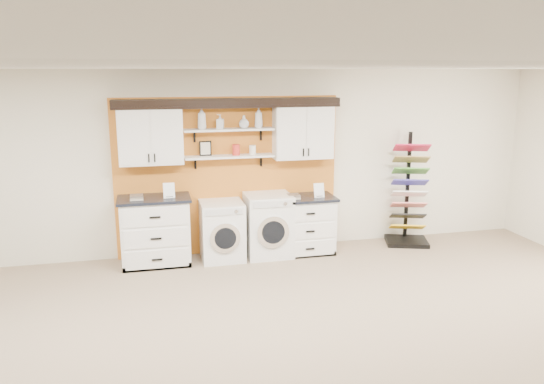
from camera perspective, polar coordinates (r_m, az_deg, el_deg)
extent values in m
plane|color=white|center=(4.10, 3.48, 13.19)|extent=(10.00, 10.00, 0.00)
plane|color=silver|center=(8.13, -4.79, 3.15)|extent=(10.00, 0.00, 10.00)
cube|color=#C56F21|center=(8.13, -4.73, 1.72)|extent=(3.40, 0.07, 2.40)
cube|color=white|center=(7.78, -12.94, 6.00)|extent=(0.90, 0.34, 0.84)
cube|color=white|center=(7.61, -14.59, 5.75)|extent=(0.42, 0.01, 0.78)
cube|color=white|center=(7.61, -11.26, 5.93)|extent=(0.42, 0.01, 0.78)
cube|color=white|center=(8.11, 3.32, 6.58)|extent=(0.90, 0.34, 0.84)
cube|color=white|center=(7.89, 2.15, 6.41)|extent=(0.42, 0.01, 0.78)
cube|color=white|center=(8.01, 5.20, 6.47)|extent=(0.42, 0.01, 0.78)
cube|color=white|center=(7.91, -4.59, 3.84)|extent=(1.32, 0.28, 0.03)
cube|color=white|center=(7.86, -4.65, 6.72)|extent=(1.32, 0.28, 0.03)
cube|color=black|center=(7.85, -4.72, 9.64)|extent=(3.30, 0.40, 0.10)
cube|color=black|center=(7.66, -4.50, 9.11)|extent=(3.30, 0.04, 0.04)
cube|color=black|center=(7.90, -7.18, 4.68)|extent=(0.18, 0.02, 0.22)
cube|color=beige|center=(7.89, -7.18, 4.67)|extent=(0.14, 0.01, 0.18)
cylinder|color=red|center=(7.92, -3.89, 4.55)|extent=(0.11, 0.11, 0.16)
cylinder|color=silver|center=(7.96, -2.11, 4.54)|extent=(0.10, 0.10, 0.14)
cube|color=white|center=(7.92, -12.41, -4.22)|extent=(0.96, 0.60, 0.96)
cube|color=black|center=(7.81, -12.21, -7.92)|extent=(0.96, 0.06, 0.07)
cube|color=black|center=(7.79, -12.59, -0.68)|extent=(1.03, 0.66, 0.04)
cube|color=white|center=(7.54, -12.48, -2.64)|extent=(0.88, 0.02, 0.27)
cube|color=white|center=(7.63, -12.37, -4.89)|extent=(0.88, 0.02, 0.27)
cube|color=white|center=(7.73, -12.25, -7.08)|extent=(0.88, 0.02, 0.27)
cube|color=white|center=(8.26, 3.49, -3.60)|extent=(0.85, 0.60, 0.85)
cube|color=black|center=(8.14, 4.00, -6.79)|extent=(0.85, 0.06, 0.07)
cube|color=black|center=(8.15, 3.53, -0.59)|extent=(0.91, 0.66, 0.04)
cube|color=white|center=(7.91, 4.15, -2.30)|extent=(0.78, 0.02, 0.24)
cube|color=white|center=(7.98, 4.12, -4.21)|extent=(0.78, 0.02, 0.24)
cube|color=white|center=(8.07, 4.09, -6.08)|extent=(0.78, 0.02, 0.24)
cube|color=white|center=(8.00, -5.42, -4.12)|extent=(0.63, 0.66, 0.88)
cube|color=silver|center=(7.57, -5.12, -2.15)|extent=(0.54, 0.02, 0.09)
cylinder|color=silver|center=(7.68, -5.06, -4.94)|extent=(0.44, 0.05, 0.44)
cylinder|color=black|center=(7.66, -5.04, -4.99)|extent=(0.31, 0.03, 0.31)
cube|color=white|center=(8.10, -0.44, -3.53)|extent=(0.68, 0.66, 0.96)
cube|color=silver|center=(7.68, 0.11, -1.31)|extent=(0.58, 0.02, 0.10)
cylinder|color=silver|center=(7.80, 0.11, -4.32)|extent=(0.48, 0.05, 0.48)
cylinder|color=black|center=(7.77, 0.15, -4.37)|extent=(0.34, 0.03, 0.34)
cube|color=black|center=(9.03, 14.25, -5.16)|extent=(0.80, 0.73, 0.07)
cube|color=black|center=(8.99, 14.37, 0.71)|extent=(0.07, 0.07, 1.76)
cube|color=yellow|center=(8.98, 14.32, -3.65)|extent=(0.62, 0.46, 0.16)
cube|color=black|center=(8.93, 14.38, -2.50)|extent=(0.62, 0.46, 0.16)
cube|color=#FF7971|center=(8.88, 14.45, -1.34)|extent=(0.62, 0.46, 0.16)
cube|color=white|center=(8.84, 14.52, -0.16)|extent=(0.62, 0.46, 0.16)
cube|color=#332B99|center=(8.80, 14.59, 1.02)|extent=(0.62, 0.46, 0.16)
cube|color=#3E8B26|center=(8.76, 14.66, 2.22)|extent=(0.62, 0.46, 0.16)
cube|color=olive|center=(8.73, 14.73, 3.42)|extent=(0.62, 0.46, 0.16)
cube|color=#CB1741|center=(8.70, 14.80, 4.64)|extent=(0.62, 0.46, 0.16)
imported|color=silver|center=(7.79, -7.57, 7.90)|extent=(0.17, 0.17, 0.32)
imported|color=silver|center=(7.83, -5.60, 7.56)|extent=(0.12, 0.12, 0.21)
imported|color=silver|center=(7.89, -3.04, 7.56)|extent=(0.18, 0.18, 0.19)
imported|color=silver|center=(7.92, -1.45, 8.03)|extent=(0.16, 0.16, 0.31)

